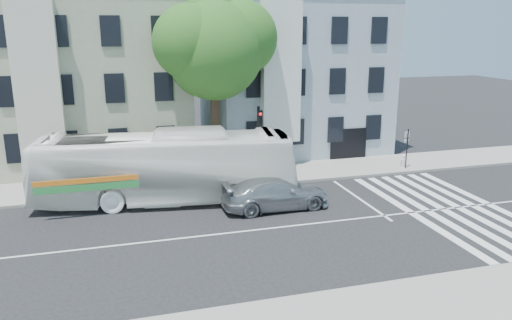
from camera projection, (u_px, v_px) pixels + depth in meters
name	position (u px, v px, depth m)	size (l,w,h in m)	color
ground	(255.00, 230.00, 22.37)	(120.00, 120.00, 0.00)	black
sidewalk_far	(218.00, 178.00, 29.78)	(80.00, 4.00, 0.15)	gray
building_left	(92.00, 79.00, 33.04)	(12.00, 10.00, 11.00)	#999F85
building_right	(291.00, 73.00, 36.73)	(12.00, 10.00, 11.00)	#8B9DA5
street_tree	(214.00, 45.00, 28.47)	(7.30, 5.90, 11.10)	#2D2116
bus	(166.00, 167.00, 25.61)	(13.32, 3.12, 3.71)	white
sedan	(275.00, 193.00, 24.91)	(5.43, 2.21, 1.58)	#A9ACB0
hedge	(193.00, 182.00, 27.63)	(8.50, 0.84, 0.70)	#21551B
traffic_signal	(259.00, 135.00, 27.89)	(0.47, 0.54, 4.57)	black
fire_hydrant	(403.00, 160.00, 31.90)	(0.47, 0.26, 0.82)	silver
far_sign_pole	(407.00, 143.00, 31.30)	(0.43, 0.24, 2.52)	black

